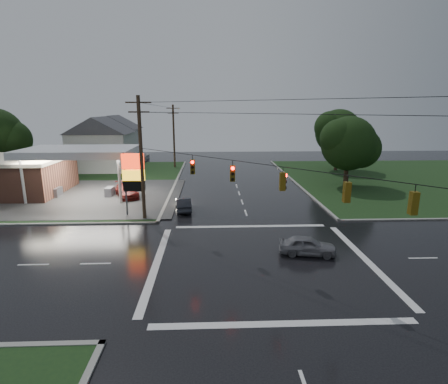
{
  "coord_description": "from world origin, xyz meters",
  "views": [
    {
      "loc": [
        -3.4,
        -21.45,
        9.93
      ],
      "look_at": [
        -2.27,
        7.28,
        3.0
      ],
      "focal_mm": 28.0,
      "sensor_mm": 36.0,
      "label": 1
    }
  ],
  "objects_px": {
    "house_near": "(102,143)",
    "car_crossing": "(307,245)",
    "car_north": "(184,204)",
    "car_pump": "(127,191)",
    "house_far": "(115,137)",
    "gas_station": "(20,173)",
    "tree_ne_far": "(339,132)",
    "pylon_sign": "(134,174)",
    "utility_pole_n": "(174,135)",
    "utility_pole_nw": "(141,157)",
    "tree_ne_near": "(350,144)"
  },
  "relations": [
    {
      "from": "utility_pole_nw",
      "to": "utility_pole_n",
      "type": "xyz_separation_m",
      "value": [
        0.0,
        28.5,
        -0.25
      ]
    },
    {
      "from": "car_north",
      "to": "car_crossing",
      "type": "height_order",
      "value": "car_crossing"
    },
    {
      "from": "gas_station",
      "to": "tree_ne_near",
      "type": "distance_m",
      "value": 40.0
    },
    {
      "from": "utility_pole_n",
      "to": "house_far",
      "type": "xyz_separation_m",
      "value": [
        -12.45,
        10.0,
        -1.06
      ]
    },
    {
      "from": "tree_ne_near",
      "to": "car_pump",
      "type": "height_order",
      "value": "tree_ne_near"
    },
    {
      "from": "utility_pole_n",
      "to": "tree_ne_far",
      "type": "relative_size",
      "value": 1.07
    },
    {
      "from": "car_north",
      "to": "utility_pole_n",
      "type": "bearing_deg",
      "value": -89.72
    },
    {
      "from": "tree_ne_far",
      "to": "car_crossing",
      "type": "xyz_separation_m",
      "value": [
        -13.88,
        -33.07,
        -5.52
      ]
    },
    {
      "from": "house_near",
      "to": "tree_ne_far",
      "type": "height_order",
      "value": "tree_ne_far"
    },
    {
      "from": "utility_pole_nw",
      "to": "car_crossing",
      "type": "relative_size",
      "value": 2.83
    },
    {
      "from": "car_pump",
      "to": "utility_pole_nw",
      "type": "bearing_deg",
      "value": -89.12
    },
    {
      "from": "pylon_sign",
      "to": "house_far",
      "type": "height_order",
      "value": "house_far"
    },
    {
      "from": "house_far",
      "to": "car_crossing",
      "type": "xyz_separation_m",
      "value": [
        25.22,
        -47.07,
        -3.74
      ]
    },
    {
      "from": "gas_station",
      "to": "utility_pole_n",
      "type": "bearing_deg",
      "value": 48.53
    },
    {
      "from": "utility_pole_n",
      "to": "house_far",
      "type": "height_order",
      "value": "utility_pole_n"
    },
    {
      "from": "pylon_sign",
      "to": "car_pump",
      "type": "distance_m",
      "value": 8.32
    },
    {
      "from": "pylon_sign",
      "to": "house_far",
      "type": "distance_m",
      "value": 39.21
    },
    {
      "from": "car_north",
      "to": "car_crossing",
      "type": "xyz_separation_m",
      "value": [
        9.38,
        -11.11,
        0.01
      ]
    },
    {
      "from": "house_near",
      "to": "utility_pole_n",
      "type": "bearing_deg",
      "value": 9.91
    },
    {
      "from": "gas_station",
      "to": "tree_ne_near",
      "type": "relative_size",
      "value": 2.92
    },
    {
      "from": "house_far",
      "to": "utility_pole_n",
      "type": "bearing_deg",
      "value": -38.77
    },
    {
      "from": "gas_station",
      "to": "tree_ne_far",
      "type": "distance_m",
      "value": 45.29
    },
    {
      "from": "car_pump",
      "to": "house_near",
      "type": "bearing_deg",
      "value": 91.37
    },
    {
      "from": "house_far",
      "to": "car_pump",
      "type": "distance_m",
      "value": 31.77
    },
    {
      "from": "car_pump",
      "to": "car_crossing",
      "type": "bearing_deg",
      "value": -68.08
    },
    {
      "from": "house_far",
      "to": "house_near",
      "type": "bearing_deg",
      "value": -85.24
    },
    {
      "from": "utility_pole_nw",
      "to": "house_far",
      "type": "bearing_deg",
      "value": 107.92
    },
    {
      "from": "utility_pole_nw",
      "to": "car_pump",
      "type": "bearing_deg",
      "value": 113.03
    },
    {
      "from": "house_near",
      "to": "house_far",
      "type": "xyz_separation_m",
      "value": [
        -1.0,
        12.0,
        0.0
      ]
    },
    {
      "from": "utility_pole_nw",
      "to": "tree_ne_near",
      "type": "relative_size",
      "value": 1.22
    },
    {
      "from": "utility_pole_nw",
      "to": "pylon_sign",
      "type": "bearing_deg",
      "value": 135.0
    },
    {
      "from": "utility_pole_nw",
      "to": "tree_ne_far",
      "type": "relative_size",
      "value": 1.12
    },
    {
      "from": "gas_station",
      "to": "pylon_sign",
      "type": "relative_size",
      "value": 4.37
    },
    {
      "from": "house_far",
      "to": "car_north",
      "type": "bearing_deg",
      "value": -66.22
    },
    {
      "from": "pylon_sign",
      "to": "tree_ne_far",
      "type": "height_order",
      "value": "tree_ne_far"
    },
    {
      "from": "gas_station",
      "to": "car_pump",
      "type": "relative_size",
      "value": 5.03
    },
    {
      "from": "house_far",
      "to": "tree_ne_far",
      "type": "relative_size",
      "value": 1.13
    },
    {
      "from": "gas_station",
      "to": "tree_ne_far",
      "type": "bearing_deg",
      "value": 18.46
    },
    {
      "from": "utility_pole_n",
      "to": "car_pump",
      "type": "distance_m",
      "value": 21.1
    },
    {
      "from": "car_pump",
      "to": "house_far",
      "type": "bearing_deg",
      "value": 84.32
    },
    {
      "from": "house_near",
      "to": "tree_ne_far",
      "type": "relative_size",
      "value": 1.13
    },
    {
      "from": "utility_pole_n",
      "to": "car_north",
      "type": "distance_m",
      "value": 26.62
    },
    {
      "from": "car_north",
      "to": "car_pump",
      "type": "xyz_separation_m",
      "value": [
        -6.89,
        5.69,
        0.11
      ]
    },
    {
      "from": "utility_pole_nw",
      "to": "house_near",
      "type": "height_order",
      "value": "utility_pole_nw"
    },
    {
      "from": "utility_pole_nw",
      "to": "house_far",
      "type": "height_order",
      "value": "utility_pole_nw"
    },
    {
      "from": "house_far",
      "to": "utility_pole_nw",
      "type": "bearing_deg",
      "value": -72.08
    },
    {
      "from": "pylon_sign",
      "to": "house_near",
      "type": "bearing_deg",
      "value": 112.28
    },
    {
      "from": "house_near",
      "to": "car_pump",
      "type": "height_order",
      "value": "house_near"
    },
    {
      "from": "utility_pole_nw",
      "to": "car_crossing",
      "type": "height_order",
      "value": "utility_pole_nw"
    },
    {
      "from": "house_near",
      "to": "car_crossing",
      "type": "distance_m",
      "value": 42.79
    }
  ]
}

